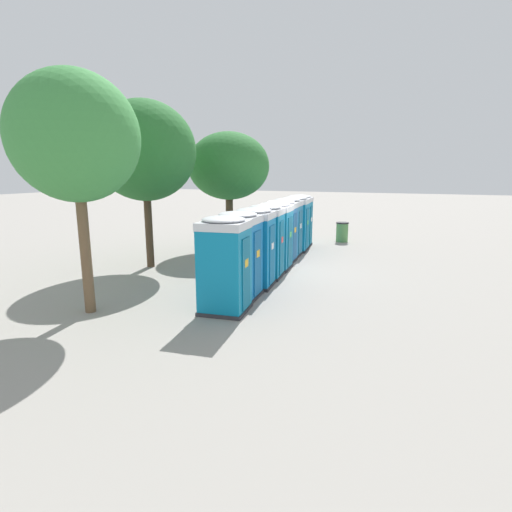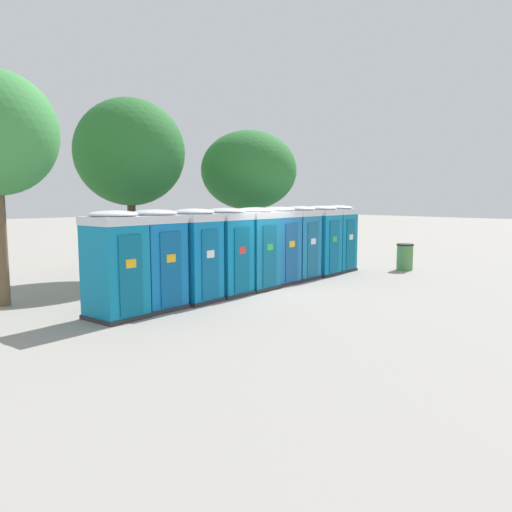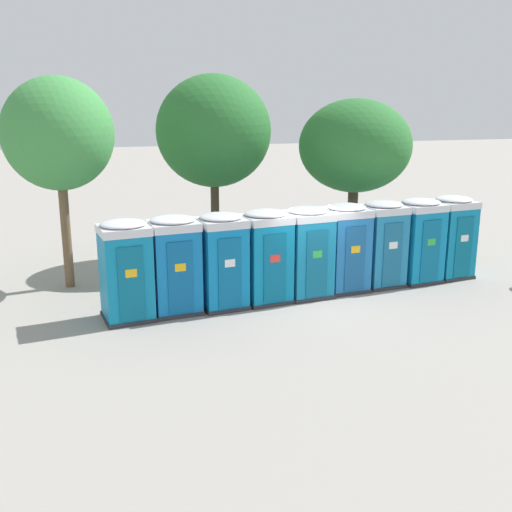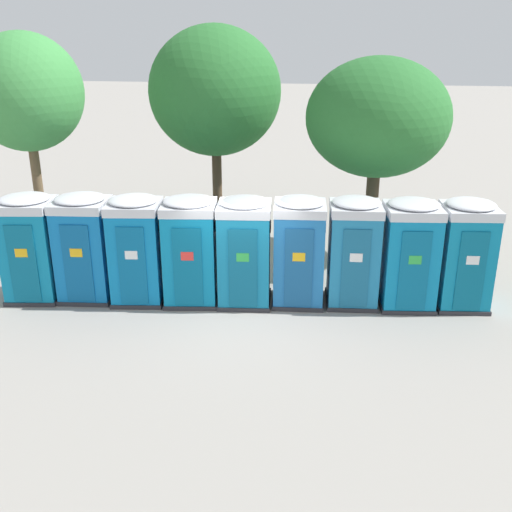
% 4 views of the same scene
% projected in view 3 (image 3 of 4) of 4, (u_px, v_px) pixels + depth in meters
% --- Properties ---
extents(ground_plane, '(120.00, 120.00, 0.00)m').
position_uv_depth(ground_plane, '(313.00, 300.00, 16.59)').
color(ground_plane, gray).
extents(portapotty_0, '(1.36, 1.35, 2.54)m').
position_uv_depth(portapotty_0, '(126.00, 270.00, 14.85)').
color(portapotty_0, '#2D2D33').
rests_on(portapotty_0, ground).
extents(portapotty_1, '(1.34, 1.31, 2.54)m').
position_uv_depth(portapotty_1, '(174.00, 264.00, 15.37)').
color(portapotty_1, '#2D2D33').
rests_on(portapotty_1, ground).
extents(portapotty_2, '(1.33, 1.34, 2.54)m').
position_uv_depth(portapotty_2, '(222.00, 260.00, 15.75)').
color(portapotty_2, '#2D2D33').
rests_on(portapotty_2, ground).
extents(portapotty_3, '(1.38, 1.35, 2.54)m').
position_uv_depth(portapotty_3, '(266.00, 256.00, 16.20)').
color(portapotty_3, '#2D2D33').
rests_on(portapotty_3, ground).
extents(portapotty_4, '(1.33, 1.31, 2.54)m').
position_uv_depth(portapotty_4, '(307.00, 252.00, 16.64)').
color(portapotty_4, '#2D2D33').
rests_on(portapotty_4, ground).
extents(portapotty_5, '(1.27, 1.28, 2.54)m').
position_uv_depth(portapotty_5, '(345.00, 247.00, 17.18)').
color(portapotty_5, '#2D2D33').
rests_on(portapotty_5, ground).
extents(portapotty_6, '(1.26, 1.29, 2.54)m').
position_uv_depth(portapotty_6, '(382.00, 243.00, 17.65)').
color(portapotty_6, '#2D2D33').
rests_on(portapotty_6, ground).
extents(portapotty_7, '(1.35, 1.32, 2.54)m').
position_uv_depth(portapotty_7, '(419.00, 240.00, 18.04)').
color(portapotty_7, '#2D2D33').
rests_on(portapotty_7, ground).
extents(portapotty_8, '(1.28, 1.31, 2.54)m').
position_uv_depth(portapotty_8, '(451.00, 236.00, 18.53)').
color(portapotty_8, '#2D2D33').
rests_on(portapotty_8, ground).
extents(street_tree_0, '(3.76, 3.76, 5.45)m').
position_uv_depth(street_tree_0, '(355.00, 146.00, 19.98)').
color(street_tree_0, '#4C3826').
rests_on(street_tree_0, ground).
extents(street_tree_1, '(3.09, 3.09, 6.04)m').
position_uv_depth(street_tree_1, '(58.00, 135.00, 16.71)').
color(street_tree_1, brown).
rests_on(street_tree_1, ground).
extents(street_tree_2, '(3.78, 3.78, 6.22)m').
position_uv_depth(street_tree_2, '(214.00, 132.00, 19.68)').
color(street_tree_2, '#4C3826').
rests_on(street_tree_2, ground).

